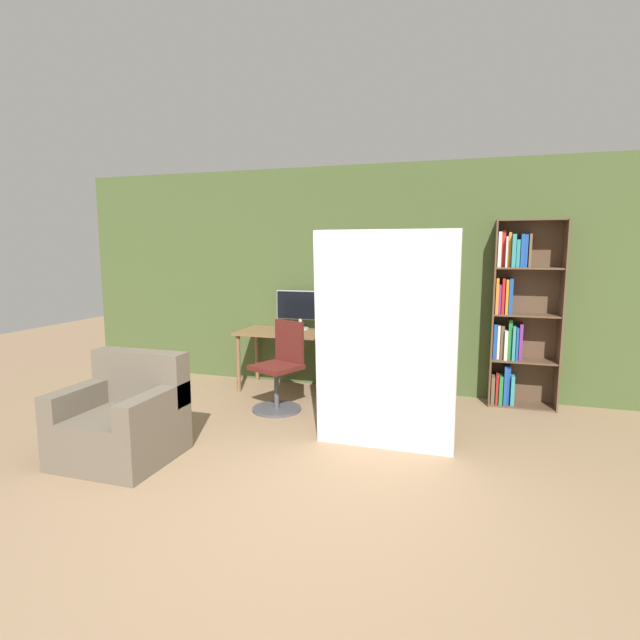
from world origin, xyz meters
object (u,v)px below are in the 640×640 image
bookshelf (517,315)px  mattress_near (386,342)px  office_chair (280,374)px  monitor (300,307)px  armchair (124,420)px

bookshelf → mattress_near: bearing=-124.4°
mattress_near → office_chair: bearing=150.3°
monitor → armchair: 2.67m
office_chair → mattress_near: mattress_near is taller
bookshelf → office_chair: bearing=-158.5°
monitor → bookshelf: (2.51, -0.01, 0.00)m
mattress_near → armchair: size_ratio=2.21×
monitor → bookshelf: size_ratio=0.31×
monitor → office_chair: bearing=-83.5°
bookshelf → armchair: bookshelf is taller
monitor → mattress_near: size_ratio=0.33×
monitor → mattress_near: bearing=-50.8°
monitor → armchair: monitor is taller
office_chair → armchair: 1.72m
office_chair → bookshelf: bookshelf is taller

